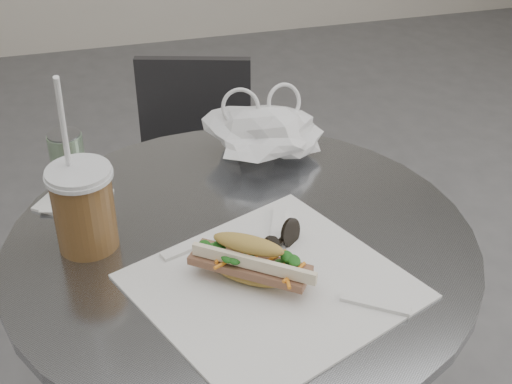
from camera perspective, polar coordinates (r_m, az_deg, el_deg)
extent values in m
cylinder|color=slate|center=(1.15, -1.19, -4.17)|extent=(0.76, 0.76, 0.02)
cylinder|color=#323234|center=(2.10, -4.65, -9.61)|extent=(0.34, 0.34, 0.02)
cylinder|color=#323234|center=(1.96, -4.93, -4.98)|extent=(0.06, 0.06, 0.45)
cylinder|color=#323234|center=(1.83, -5.26, 0.59)|extent=(0.38, 0.38, 0.02)
cube|color=#323234|center=(1.92, -4.95, 7.03)|extent=(0.30, 0.11, 0.26)
cube|color=white|center=(1.05, 1.30, -7.53)|extent=(0.46, 0.45, 0.00)
ellipsoid|color=gold|center=(1.05, -0.48, -6.62)|extent=(0.22, 0.19, 0.02)
cube|color=brown|center=(1.04, -0.49, -5.86)|extent=(0.17, 0.15, 0.01)
ellipsoid|color=gold|center=(1.03, -0.61, -4.49)|extent=(0.22, 0.20, 0.04)
cylinder|color=brown|center=(1.13, -13.56, -1.54)|extent=(0.09, 0.09, 0.13)
cylinder|color=silver|center=(1.09, -14.03, 1.47)|extent=(0.10, 0.10, 0.01)
cylinder|color=white|center=(1.08, -14.97, 3.75)|extent=(0.01, 0.07, 0.24)
cylinder|color=black|center=(1.09, 1.12, -4.75)|extent=(0.05, 0.04, 0.05)
cylinder|color=black|center=(1.13, 2.78, -3.28)|extent=(0.05, 0.04, 0.05)
cube|color=black|center=(1.11, 1.96, -4.23)|extent=(0.02, 0.01, 0.00)
cube|color=white|center=(1.28, -14.41, -0.59)|extent=(0.14, 0.14, 0.01)
cube|color=white|center=(1.27, -14.43, -0.45)|extent=(0.12, 0.12, 0.00)
cylinder|color=#4F874F|center=(1.28, -14.77, 2.23)|extent=(0.06, 0.06, 0.11)
cylinder|color=slate|center=(1.25, -15.13, 4.47)|extent=(0.06, 0.06, 0.00)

